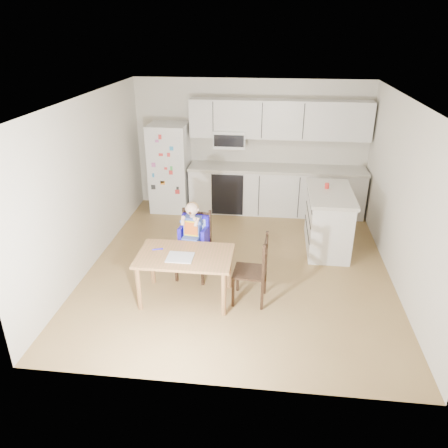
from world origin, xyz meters
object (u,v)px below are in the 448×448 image
dining_table (185,261)px  chair_booster (194,232)px  kitchen_island (328,220)px  red_cup (327,186)px  chair_side (257,266)px  refrigerator (170,168)px

dining_table → chair_booster: 0.63m
kitchen_island → dining_table: bearing=-139.4°
red_cup → chair_side: red_cup is taller
dining_table → chair_booster: bearing=89.4°
chair_side → chair_booster: bearing=-117.5°
kitchen_island → red_cup: 0.56m
dining_table → refrigerator: bearing=106.4°
red_cup → chair_booster: chair_booster is taller
red_cup → dining_table: size_ratio=0.07×
chair_side → dining_table: bearing=-83.4°
refrigerator → red_cup: (2.88, -1.22, 0.18)m
refrigerator → kitchen_island: 3.26m
red_cup → chair_side: bearing=-118.9°
kitchen_island → chair_side: size_ratio=1.40×
dining_table → red_cup: bearing=43.9°
dining_table → chair_booster: size_ratio=1.07×
red_cup → chair_booster: (-1.96, -1.27, -0.32)m
refrigerator → red_cup: bearing=-22.9°
refrigerator → dining_table: bearing=-73.6°
refrigerator → dining_table: 3.25m
refrigerator → dining_table: (0.92, -3.11, -0.27)m
dining_table → kitchen_island: bearing=40.6°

